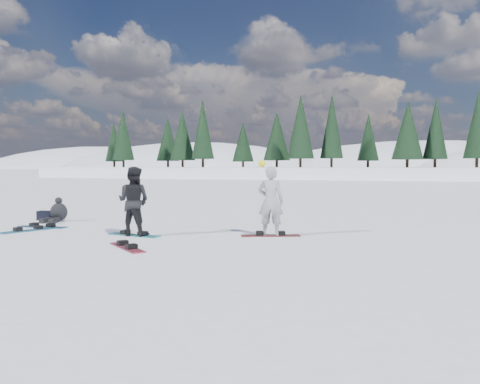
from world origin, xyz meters
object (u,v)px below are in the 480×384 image
Objects in this scene: snowboard_loose_b at (127,247)px; snowboard_loose_a at (28,231)px; gear_bag at (45,215)px; snowboard_loose_c at (42,227)px; snowboarder_woman at (271,201)px; seated_rider at (58,212)px; snowboarder_man at (134,201)px.

snowboard_loose_a is (-3.99, 1.58, 0.00)m from snowboard_loose_b.
gear_bag is 2.01m from snowboard_loose_c.
gear_bag is at bearing -14.14° from snowboarder_woman.
snowboard_loose_a is (0.65, -2.08, -0.29)m from seated_rider.
snowboard_loose_a is (1.35, -2.33, -0.14)m from gear_bag.
snowboarder_woman is at bearing -165.03° from snowboarder_man.
snowboarder_woman reaches higher than snowboard_loose_c.
gear_bag is 2.69m from snowboard_loose_a.
snowboard_loose_b and snowboard_loose_a have the same top height.
snowboarder_man is at bearing 154.81° from snowboard_loose_b.
snowboarder_woman is 1.09× the size of snowboarder_man.
snowboard_loose_c is 1.00× the size of snowboard_loose_a.
snowboard_loose_b is at bearing 114.42° from snowboarder_man.
gear_bag reaches higher than snowboard_loose_b.
snowboarder_woman reaches higher than snowboard_loose_a.
snowboarder_woman reaches higher than snowboard_loose_b.
gear_bag is at bearing -26.61° from snowboarder_man.
snowboarder_woman is at bearing 84.59° from snowboard_loose_b.
seated_rider is at bearing -13.11° from snowboarder_woman.
seated_rider reaches higher than snowboard_loose_a.
snowboard_loose_c is at bearing -52.81° from gear_bag.
gear_bag is 0.30× the size of snowboard_loose_b.
snowboard_loose_c is at bearing -11.45° from snowboarder_man.
snowboarder_man is at bearing -26.20° from gear_bag.
snowboard_loose_c is 1.00× the size of snowboard_loose_b.
snowboard_loose_a is at bearing 3.94° from snowboarder_woman.
seated_rider is at bearing 107.96° from snowboard_loose_c.
seated_rider is at bearing -19.67° from gear_bag.
snowboard_loose_a is (-3.22, -0.08, -0.87)m from snowboarder_man.
snowboard_loose_a is at bearing -81.74° from snowboard_loose_c.
seated_rider is at bearing -178.24° from snowboard_loose_b.
snowboard_loose_a is at bearing -59.83° from gear_bag.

